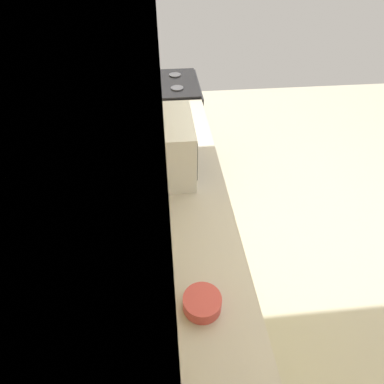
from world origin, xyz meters
TOP-DOWN VIEW (x-y plane):
  - ground_plane at (0.00, 0.00)m, footprint 6.77×6.77m
  - wall_back at (0.00, 1.53)m, footprint 4.35×0.12m
  - counter_run at (-0.45, 1.16)m, footprint 3.32×0.65m
  - upper_cabinets at (-0.45, 1.32)m, footprint 2.33×0.30m
  - oven_range at (1.54, 1.14)m, footprint 0.68×0.66m
  - microwave at (0.27, 1.18)m, footprint 0.45×0.36m
  - bowl at (-0.64, 1.06)m, footprint 0.15×0.15m

SIDE VIEW (x-z plane):
  - ground_plane at x=0.00m, z-range 0.00..0.00m
  - counter_run at x=-0.45m, z-range 0.00..0.89m
  - oven_range at x=1.54m, z-range -0.07..0.99m
  - bowl at x=-0.64m, z-range 0.89..0.95m
  - microwave at x=0.27m, z-range 0.89..1.22m
  - wall_back at x=0.00m, z-range 0.00..2.85m
  - upper_cabinets at x=-0.45m, z-range 1.57..2.17m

